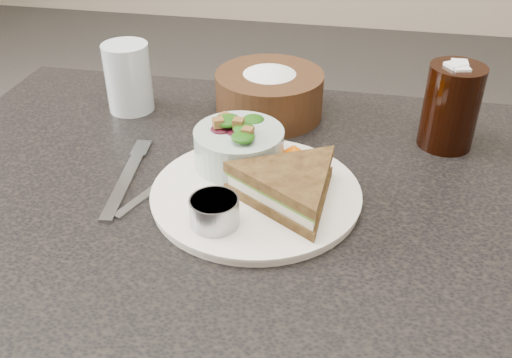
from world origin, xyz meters
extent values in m
cylinder|color=silver|center=(0.01, -0.01, 0.76)|extent=(0.27, 0.27, 0.01)
cylinder|color=#8F9399|center=(-0.02, -0.09, 0.78)|extent=(0.06, 0.06, 0.04)
cone|color=#FF6601|center=(0.05, 0.06, 0.78)|extent=(0.10, 0.10, 0.03)
cube|color=#999B9D|center=(-0.17, -0.01, 0.75)|extent=(0.04, 0.18, 0.00)
cube|color=#AAABAF|center=(-0.12, 0.00, 0.75)|extent=(0.08, 0.18, 0.00)
cylinder|color=silver|center=(-0.25, 0.21, 0.81)|extent=(0.09, 0.09, 0.11)
camera|label=1|loc=(0.13, -0.62, 1.19)|focal=40.00mm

